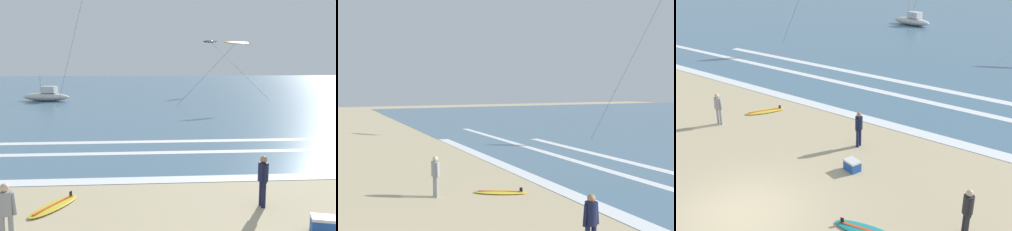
{
  "view_description": "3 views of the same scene",
  "coord_description": "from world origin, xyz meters",
  "views": [
    {
      "loc": [
        -3.49,
        -4.81,
        4.51
      ],
      "look_at": [
        -2.84,
        4.11,
        3.19
      ],
      "focal_mm": 41.24,
      "sensor_mm": 36.0,
      "label": 1
    },
    {
      "loc": [
        8.2,
        0.28,
        4.26
      ],
      "look_at": [
        -0.16,
        4.15,
        3.59
      ],
      "focal_mm": 42.95,
      "sensor_mm": 36.0,
      "label": 2
    },
    {
      "loc": [
        9.19,
        -6.75,
        7.8
      ],
      "look_at": [
        0.81,
        4.46,
        2.19
      ],
      "focal_mm": 42.66,
      "sensor_mm": 36.0,
      "label": 3
    }
  ],
  "objects": [
    {
      "name": "surfer_mid_group",
      "position": [
        0.23,
        6.3,
        0.96
      ],
      "size": [
        0.32,
        0.51,
        1.6
      ],
      "color": "#141938",
      "rests_on": "ground"
    },
    {
      "name": "surfboard_near_water",
      "position": [
        -6.16,
        6.69,
        0.05
      ],
      "size": [
        1.52,
        2.13,
        0.25
      ],
      "color": "yellow",
      "rests_on": "ground"
    },
    {
      "name": "surfer_right_near",
      "position": [
        -6.72,
        4.21,
        0.96
      ],
      "size": [
        0.51,
        0.32,
        1.6
      ],
      "color": "gray",
      "rests_on": "ground"
    }
  ]
}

